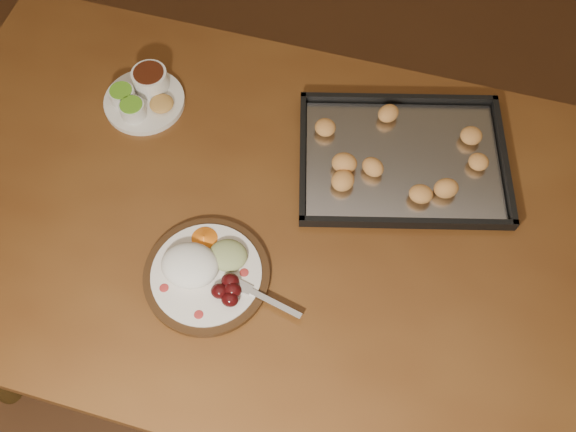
# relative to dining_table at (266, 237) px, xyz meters

# --- Properties ---
(ground) EXTENTS (4.00, 4.00, 0.00)m
(ground) POSITION_rel_dining_table_xyz_m (-0.01, -0.08, -0.65)
(ground) COLOR #57341E
(ground) RESTS_ON ground
(dining_table) EXTENTS (1.54, 0.96, 0.75)m
(dining_table) POSITION_rel_dining_table_xyz_m (0.00, 0.00, 0.00)
(dining_table) COLOR brown
(dining_table) RESTS_ON ground
(dinner_plate) EXTENTS (0.31, 0.24, 0.06)m
(dinner_plate) POSITION_rel_dining_table_xyz_m (-0.08, -0.15, 0.11)
(dinner_plate) COLOR #331E0E
(dinner_plate) RESTS_ON dining_table
(condiment_saucer) EXTENTS (0.18, 0.18, 0.06)m
(condiment_saucer) POSITION_rel_dining_table_xyz_m (-0.33, 0.22, 0.12)
(condiment_saucer) COLOR silver
(condiment_saucer) RESTS_ON dining_table
(baking_tray) EXTENTS (0.49, 0.40, 0.04)m
(baking_tray) POSITION_rel_dining_table_xyz_m (0.25, 0.19, 0.11)
(baking_tray) COLOR black
(baking_tray) RESTS_ON dining_table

